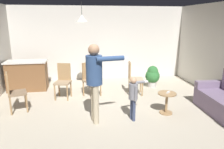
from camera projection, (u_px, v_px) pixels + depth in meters
ground at (113, 112)px, 5.30m from camera, size 7.68×7.68×0.00m
wall_back at (100, 43)px, 8.03m from camera, size 6.40×0.10×2.70m
kitchen_counter at (27, 75)px, 6.89m from camera, size 1.26×0.66×0.95m
side_table_by_couch at (167, 101)px, 5.15m from camera, size 0.44×0.44×0.52m
person_adult at (95, 75)px, 4.54m from camera, size 0.88×0.50×1.73m
person_child at (134, 94)px, 4.73m from camera, size 0.50×0.37×1.00m
dining_chair_by_counter at (133, 77)px, 6.44m from camera, size 0.48×0.48×1.00m
dining_chair_near_wall at (90, 78)px, 6.33m from camera, size 0.59×0.59×1.00m
dining_chair_centre_back at (63, 80)px, 6.16m from camera, size 0.51×0.51×1.00m
dining_chair_spare at (14, 91)px, 5.19m from camera, size 0.53×0.53×1.00m
potted_plant_corner at (153, 76)px, 7.17m from camera, size 0.48×0.48×0.73m
spare_remote_on_table at (168, 92)px, 5.09m from camera, size 0.12×0.11×0.04m
ceiling_light_pendant at (82, 18)px, 6.05m from camera, size 0.32×0.32×0.55m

